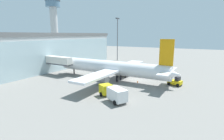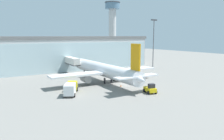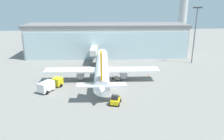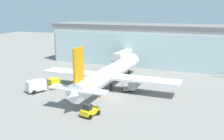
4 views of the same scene
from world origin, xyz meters
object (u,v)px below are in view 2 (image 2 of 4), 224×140
at_px(safety_cone_nose, 121,85).
at_px(airplane, 105,70).
at_px(apron_light_mast, 154,39).
at_px(baggage_cart, 118,79).
at_px(catering_truck, 71,88).
at_px(pushback_tug, 150,89).
at_px(jet_bridge, 70,61).
at_px(control_tower, 112,22).
at_px(safety_cone_wingtip, 138,75).

bearing_deg(safety_cone_nose, airplane, 94.29).
xyz_separation_m(apron_light_mast, baggage_cart, (-29.06, -15.46, -11.14)).
distance_m(catering_truck, pushback_tug, 18.15).
bearing_deg(jet_bridge, control_tower, -41.17).
height_order(pushback_tug, safety_cone_wingtip, pushback_tug).
bearing_deg(safety_cone_nose, jet_bridge, 95.62).
bearing_deg(airplane, jet_bridge, 8.65).
bearing_deg(catering_truck, apron_light_mast, -33.86).
xyz_separation_m(catering_truck, safety_cone_wingtip, (27.52, 9.10, -1.19)).
relative_size(airplane, safety_cone_nose, 66.24).
bearing_deg(pushback_tug, jet_bridge, 22.48).
bearing_deg(jet_bridge, baggage_cart, -158.86).
distance_m(catering_truck, safety_cone_nose, 14.00).
bearing_deg(baggage_cart, jet_bridge, -8.38).
distance_m(airplane, safety_cone_wingtip, 14.58).
bearing_deg(apron_light_mast, airplane, -156.29).
xyz_separation_m(apron_light_mast, catering_truck, (-46.68, -21.68, -10.17)).
bearing_deg(safety_cone_wingtip, pushback_tug, -122.99).
bearing_deg(airplane, catering_truck, 120.36).
distance_m(jet_bridge, safety_cone_nose, 27.19).
bearing_deg(baggage_cart, airplane, 53.01).
relative_size(pushback_tug, safety_cone_wingtip, 6.48).
relative_size(catering_truck, pushback_tug, 2.07).
height_order(airplane, safety_cone_wingtip, airplane).
relative_size(jet_bridge, catering_truck, 1.85).
bearing_deg(catering_truck, jet_bridge, 8.24).
relative_size(control_tower, pushback_tug, 9.95).
bearing_deg(apron_light_mast, safety_cone_wingtip, -146.70).
height_order(control_tower, airplane, control_tower).
bearing_deg(baggage_cart, apron_light_mast, -87.47).
height_order(baggage_cart, safety_cone_nose, baggage_cart).
relative_size(apron_light_mast, safety_cone_wingtip, 35.90).
distance_m(airplane, baggage_cart, 5.17).
xyz_separation_m(pushback_tug, safety_cone_wingtip, (11.87, 18.28, -0.70)).
bearing_deg(apron_light_mast, safety_cone_nose, -146.39).
bearing_deg(control_tower, baggage_cart, -122.91).
relative_size(jet_bridge, safety_cone_wingtip, 24.84).
relative_size(catering_truck, baggage_cart, 2.30).
bearing_deg(safety_cone_wingtip, control_tower, 61.83).
xyz_separation_m(baggage_cart, safety_cone_wingtip, (9.90, 2.88, -0.23)).
bearing_deg(safety_cone_wingtip, airplane, -171.85).
relative_size(catering_truck, safety_cone_wingtip, 13.42).
distance_m(apron_light_mast, safety_cone_wingtip, 25.59).
xyz_separation_m(jet_bridge, control_tower, (54.71, 54.33, 17.68)).
relative_size(apron_light_mast, baggage_cart, 6.14).
bearing_deg(control_tower, jet_bridge, -135.20).
bearing_deg(airplane, baggage_cart, -98.95).
bearing_deg(catering_truck, control_tower, -7.96).
xyz_separation_m(control_tower, pushback_tug, (-50.38, -90.21, -21.03)).
bearing_deg(pushback_tug, apron_light_mast, -29.55).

